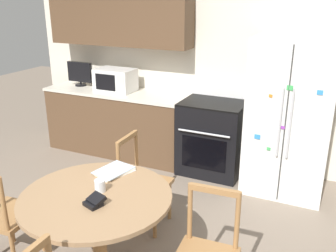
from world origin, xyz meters
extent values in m
cube|color=silver|center=(0.00, 2.65, 1.30)|extent=(5.20, 0.10, 2.60)
cube|color=brown|center=(-1.19, 2.43, 1.84)|extent=(2.02, 0.34, 0.68)
cube|color=brown|center=(-1.19, 2.29, 0.43)|extent=(2.02, 0.62, 0.86)
cube|color=beige|center=(-1.19, 2.29, 0.88)|extent=(2.04, 0.64, 0.03)
cube|color=white|center=(1.12, 2.20, 0.87)|extent=(0.87, 0.76, 1.74)
cube|color=#333333|center=(1.12, 1.82, 0.87)|extent=(0.01, 0.01, 1.67)
cylinder|color=silver|center=(1.07, 1.80, 0.91)|extent=(0.02, 0.02, 0.73)
cylinder|color=silver|center=(1.17, 1.80, 0.91)|extent=(0.02, 0.02, 0.73)
cube|color=#338CD8|center=(0.85, 1.81, 0.73)|extent=(0.06, 0.01, 0.05)
cube|color=orange|center=(0.95, 1.81, 1.18)|extent=(0.04, 0.02, 0.03)
cube|color=#3FB259|center=(1.13, 1.81, 1.28)|extent=(0.06, 0.01, 0.05)
cube|color=#338CD8|center=(1.41, 1.81, 1.27)|extent=(0.06, 0.01, 0.04)
cube|color=#3FB259|center=(0.98, 1.81, 0.61)|extent=(0.04, 0.01, 0.03)
cube|color=purple|center=(1.10, 1.81, 0.87)|extent=(0.04, 0.01, 0.03)
cube|color=black|center=(0.22, 2.26, 0.45)|extent=(0.77, 0.64, 0.90)
cube|color=black|center=(0.22, 1.94, 0.36)|extent=(0.55, 0.01, 0.40)
cylinder|color=silver|center=(0.22, 1.91, 0.63)|extent=(0.63, 0.02, 0.02)
cube|color=black|center=(0.22, 2.26, 0.91)|extent=(0.77, 0.64, 0.02)
cube|color=white|center=(0.22, 2.55, 1.00)|extent=(0.77, 0.06, 0.16)
cube|color=white|center=(-1.19, 2.28, 1.05)|extent=(0.52, 0.34, 0.30)
cube|color=black|center=(-1.24, 2.10, 1.05)|extent=(0.30, 0.01, 0.21)
cube|color=silver|center=(-1.00, 2.10, 1.05)|extent=(0.10, 0.01, 0.22)
cylinder|color=black|center=(-1.82, 2.33, 0.91)|extent=(0.16, 0.16, 0.02)
cylinder|color=black|center=(-1.82, 2.33, 0.94)|extent=(0.03, 0.03, 0.04)
cube|color=black|center=(-1.82, 2.33, 1.10)|extent=(0.39, 0.05, 0.28)
cylinder|color=#997551|center=(0.06, 0.02, 0.75)|extent=(1.12, 1.12, 0.03)
cylinder|color=#9E7042|center=(0.06, 0.02, 0.38)|extent=(0.11, 0.11, 0.71)
cube|color=#9E7042|center=(0.02, 0.86, 0.43)|extent=(0.43, 0.43, 0.04)
cylinder|color=#9E7042|center=(0.19, 1.04, 0.21)|extent=(0.04, 0.04, 0.41)
cylinder|color=#9E7042|center=(0.19, 0.69, 0.21)|extent=(0.04, 0.04, 0.41)
cylinder|color=#9E7042|center=(-0.16, 1.03, 0.21)|extent=(0.04, 0.04, 0.41)
cylinder|color=#9E7042|center=(-0.15, 0.69, 0.21)|extent=(0.04, 0.04, 0.41)
cylinder|color=#9E7042|center=(-0.17, 1.03, 0.68)|extent=(0.04, 0.04, 0.45)
cylinder|color=#9E7042|center=(-0.17, 0.68, 0.68)|extent=(0.04, 0.04, 0.45)
cube|color=#9E7042|center=(-0.17, 0.86, 0.88)|extent=(0.04, 0.35, 0.04)
cube|color=#9E7042|center=(-0.77, -0.07, 0.43)|extent=(0.45, 0.45, 0.04)
cylinder|color=#9E7042|center=(-0.96, 0.09, 0.21)|extent=(0.04, 0.04, 0.41)
cylinder|color=#9E7042|center=(-0.61, 0.11, 0.21)|extent=(0.04, 0.04, 0.41)
cylinder|color=#9E7042|center=(-0.59, -0.25, 0.68)|extent=(0.04, 0.04, 0.45)
cylinder|color=#9E7042|center=(1.05, 0.28, 0.68)|extent=(0.04, 0.04, 0.45)
cylinder|color=#9E7042|center=(0.71, 0.25, 0.68)|extent=(0.04, 0.04, 0.45)
cube|color=#9E7042|center=(0.88, 0.27, 0.88)|extent=(0.35, 0.06, 0.04)
cylinder|color=silver|center=(0.06, 0.09, 0.81)|extent=(0.08, 0.08, 0.09)
cylinder|color=red|center=(0.06, 0.09, 0.79)|extent=(0.07, 0.07, 0.05)
cube|color=black|center=(0.13, -0.11, 0.78)|extent=(0.14, 0.13, 0.03)
cube|color=black|center=(0.14, -0.08, 0.81)|extent=(0.15, 0.13, 0.06)
cube|color=white|center=(-0.02, 0.39, 0.77)|extent=(0.31, 0.36, 0.01)
cube|color=beige|center=(-0.02, 0.39, 0.78)|extent=(0.30, 0.35, 0.01)
cube|color=silver|center=(-0.02, 0.39, 0.79)|extent=(0.28, 0.34, 0.01)
camera|label=1|loc=(1.55, -1.93, 2.16)|focal=40.00mm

